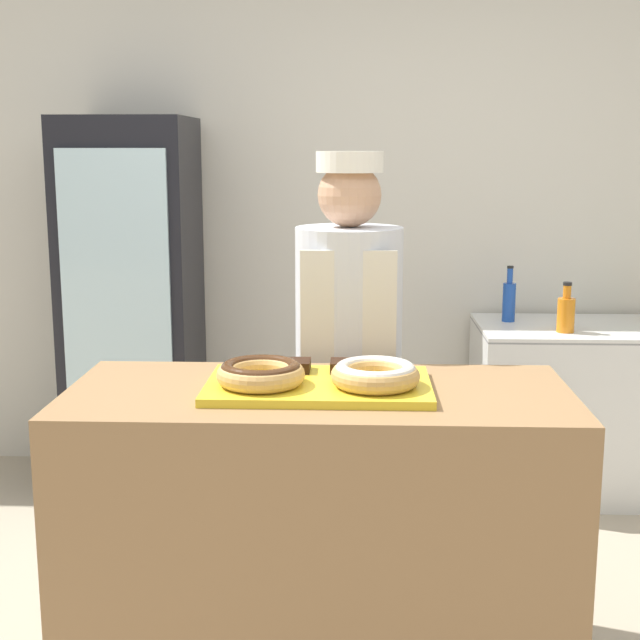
% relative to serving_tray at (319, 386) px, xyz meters
% --- Properties ---
extents(wall_back, '(8.00, 0.06, 2.70)m').
position_rel_serving_tray_xyz_m(wall_back, '(0.00, 2.13, 0.37)').
color(wall_back, silver).
rests_on(wall_back, ground_plane).
extents(display_counter, '(1.41, 0.63, 0.97)m').
position_rel_serving_tray_xyz_m(display_counter, '(0.00, 0.00, -0.50)').
color(display_counter, '#997047').
rests_on(display_counter, ground_plane).
extents(serving_tray, '(0.62, 0.39, 0.02)m').
position_rel_serving_tray_xyz_m(serving_tray, '(0.00, 0.00, 0.00)').
color(serving_tray, yellow).
rests_on(serving_tray, display_counter).
extents(donut_chocolate_glaze, '(0.24, 0.24, 0.06)m').
position_rel_serving_tray_xyz_m(donut_chocolate_glaze, '(-0.16, -0.04, 0.05)').
color(donut_chocolate_glaze, tan).
rests_on(donut_chocolate_glaze, serving_tray).
extents(donut_light_glaze, '(0.24, 0.24, 0.06)m').
position_rel_serving_tray_xyz_m(donut_light_glaze, '(0.16, -0.04, 0.05)').
color(donut_light_glaze, tan).
rests_on(donut_light_glaze, serving_tray).
extents(brownie_back_left, '(0.09, 0.09, 0.03)m').
position_rel_serving_tray_xyz_m(brownie_back_left, '(-0.07, 0.12, 0.03)').
color(brownie_back_left, black).
rests_on(brownie_back_left, serving_tray).
extents(brownie_back_right, '(0.09, 0.09, 0.03)m').
position_rel_serving_tray_xyz_m(brownie_back_right, '(0.07, 0.12, 0.03)').
color(brownie_back_right, black).
rests_on(brownie_back_right, serving_tray).
extents(baker_person, '(0.36, 0.36, 1.62)m').
position_rel_serving_tray_xyz_m(baker_person, '(0.08, 0.57, -0.12)').
color(baker_person, '#4C4C51').
rests_on(baker_person, ground_plane).
extents(beverage_fridge, '(0.59, 0.59, 1.77)m').
position_rel_serving_tray_xyz_m(beverage_fridge, '(-0.96, 1.75, -0.09)').
color(beverage_fridge, black).
rests_on(beverage_fridge, ground_plane).
extents(chest_freezer, '(0.93, 0.63, 0.81)m').
position_rel_serving_tray_xyz_m(chest_freezer, '(1.15, 1.76, -0.57)').
color(chest_freezer, white).
rests_on(chest_freezer, ground_plane).
extents(bottle_blue, '(0.06, 0.06, 0.27)m').
position_rel_serving_tray_xyz_m(bottle_blue, '(0.84, 1.86, -0.06)').
color(bottle_blue, '#1E4CB2').
rests_on(bottle_blue, chest_freezer).
extents(bottle_orange, '(0.08, 0.08, 0.23)m').
position_rel_serving_tray_xyz_m(bottle_orange, '(1.06, 1.61, -0.08)').
color(bottle_orange, orange).
rests_on(bottle_orange, chest_freezer).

